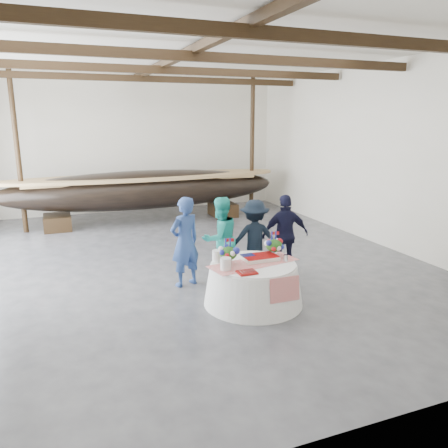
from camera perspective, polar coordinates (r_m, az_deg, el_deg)
name	(u,v)px	position (r m, az deg, el deg)	size (l,w,h in m)	color
floor	(185,260)	(10.01, -5.12, -4.69)	(10.00, 12.00, 0.01)	#3D3D42
wall_back	(134,145)	(15.39, -11.62, 10.06)	(10.00, 0.02, 4.50)	silver
wall_front	(364,219)	(4.17, 17.78, 0.62)	(10.00, 0.02, 4.50)	silver
wall_right	(371,154)	(11.92, 18.68, 8.65)	(0.02, 12.00, 4.50)	silver
ceiling	(180,50)	(9.60, -5.73, 21.72)	(10.00, 12.00, 0.01)	white
pavilion_structure	(172,78)	(10.23, -6.79, 18.39)	(9.80, 11.76, 4.50)	black
longboat_display	(145,190)	(13.58, -10.34, 4.45)	(8.54, 1.71, 1.60)	black
banquet_table	(253,283)	(7.62, 3.83, -7.74)	(1.71, 1.71, 0.74)	white
tabletop_items	(250,253)	(7.54, 3.41, -3.80)	(1.65, 0.95, 0.40)	red
guest_woman_blue	(185,242)	(8.29, -5.13, -2.34)	(0.63, 0.41, 1.73)	navy
guest_woman_teal	(220,238)	(8.63, -0.51, -1.89)	(0.81, 0.63, 1.66)	#22B4A5
guest_man_left	(254,238)	(8.81, 3.99, -1.88)	(1.02, 0.58, 1.57)	black
guest_man_right	(285,235)	(8.99, 8.01, -1.40)	(0.97, 0.40, 1.66)	black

